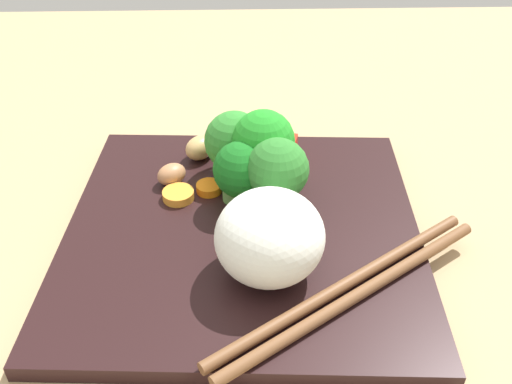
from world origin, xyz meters
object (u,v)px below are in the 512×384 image
(carrot_slice_0, at_px, (183,195))
(broccoli_floret_0, at_px, (239,142))
(square_plate, at_px, (248,232))
(rice_mound, at_px, (275,237))
(chopstick_pair, at_px, (357,289))

(carrot_slice_0, bearing_deg, broccoli_floret_0, 127.45)
(broccoli_floret_0, bearing_deg, square_plate, 4.48)
(square_plate, height_order, carrot_slice_0, carrot_slice_0)
(square_plate, distance_m, carrot_slice_0, 0.07)
(rice_mound, relative_size, chopstick_pair, 0.38)
(rice_mound, xyz_separation_m, carrot_slice_0, (-0.09, -0.07, -0.03))
(square_plate, distance_m, chopstick_pair, 0.11)
(square_plate, height_order, rice_mound, rice_mound)
(square_plate, xyz_separation_m, rice_mound, (0.05, 0.02, 0.04))
(rice_mound, bearing_deg, square_plate, -160.53)
(rice_mound, relative_size, broccoli_floret_0, 1.32)
(carrot_slice_0, bearing_deg, rice_mound, 38.83)
(chopstick_pair, bearing_deg, carrot_slice_0, 103.49)
(square_plate, xyz_separation_m, broccoli_floret_0, (-0.07, -0.01, 0.04))
(chopstick_pair, bearing_deg, rice_mound, 121.62)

